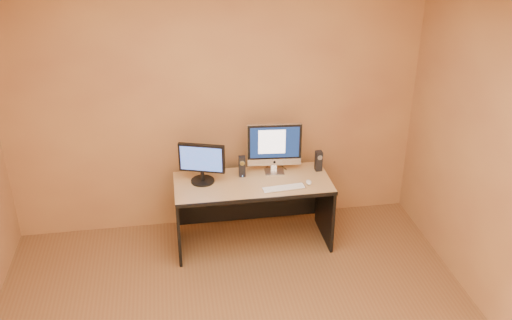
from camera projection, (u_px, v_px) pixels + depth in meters
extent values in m
plane|color=white|center=(243.00, 7.00, 3.08)|extent=(4.00, 4.00, 0.00)
cube|color=silver|center=(284.00, 188.00, 5.21)|extent=(0.40, 0.14, 0.02)
ellipsoid|color=silver|center=(309.00, 182.00, 5.29)|extent=(0.06, 0.10, 0.03)
cylinder|color=black|center=(282.00, 166.00, 5.62)|extent=(0.06, 0.19, 0.01)
cylinder|color=black|center=(267.00, 167.00, 5.60)|extent=(0.08, 0.15, 0.01)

